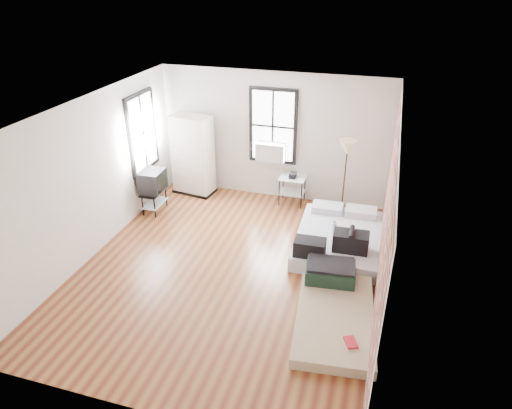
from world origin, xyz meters
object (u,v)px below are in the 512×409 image
(mattress_bare, at_px, (334,304))
(wardrobe, at_px, (193,155))
(mattress_main, at_px, (339,238))
(floor_lamp, at_px, (347,151))
(side_table, at_px, (292,183))
(tv_stand, at_px, (153,183))

(mattress_bare, relative_size, wardrobe, 1.23)
(mattress_main, bearing_deg, floor_lamp, 93.09)
(wardrobe, xyz_separation_m, side_table, (2.29, 0.07, -0.40))
(mattress_bare, xyz_separation_m, wardrobe, (-3.67, 3.25, 0.77))
(mattress_bare, relative_size, tv_stand, 2.40)
(mattress_bare, bearing_deg, wardrobe, 132.58)
(tv_stand, bearing_deg, mattress_bare, -28.93)
(wardrobe, bearing_deg, floor_lamp, 7.95)
(wardrobe, bearing_deg, mattress_main, -13.96)
(side_table, bearing_deg, tv_stand, -156.96)
(side_table, bearing_deg, mattress_main, -50.42)
(side_table, height_order, tv_stand, tv_stand)
(wardrobe, distance_m, tv_stand, 1.21)
(wardrobe, relative_size, tv_stand, 1.96)
(mattress_main, bearing_deg, mattress_bare, -86.71)
(mattress_bare, xyz_separation_m, side_table, (-1.38, 3.32, 0.36))
(mattress_main, xyz_separation_m, side_table, (-1.23, 1.48, 0.32))
(mattress_main, distance_m, floor_lamp, 1.85)
(tv_stand, bearing_deg, wardrobe, 66.39)
(mattress_main, height_order, floor_lamp, floor_lamp)
(mattress_bare, distance_m, tv_stand, 4.68)
(side_table, relative_size, floor_lamp, 0.46)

